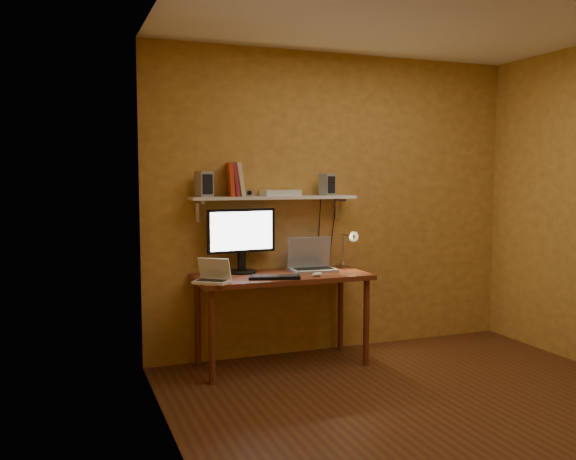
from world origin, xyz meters
name	(u,v)px	position (x,y,z in m)	size (l,w,h in m)	color
room	(443,214)	(0.00, 0.00, 1.30)	(3.44, 3.24, 2.64)	#543115
desk	(282,285)	(-0.63, 1.28, 0.66)	(1.40, 0.60, 0.75)	#612D17
wall_shelf	(274,198)	(-0.63, 1.47, 1.36)	(1.40, 0.25, 0.21)	white
monitor	(242,237)	(-0.91, 1.47, 1.04)	(0.58, 0.27, 0.53)	black
laptop	(311,262)	(-0.32, 1.40, 0.82)	(0.39, 0.29, 0.28)	gray
netbook	(213,276)	(-1.24, 1.11, 0.80)	(0.30, 0.29, 0.18)	white
keyboard	(274,277)	(-0.75, 1.11, 0.76)	(0.40, 0.13, 0.02)	black
mouse	(317,274)	(-0.40, 1.10, 0.77)	(0.09, 0.06, 0.03)	white
desk_lamp	(349,244)	(0.03, 1.41, 0.96)	(0.09, 0.23, 0.38)	silver
speaker_left	(204,184)	(-1.21, 1.47, 1.48)	(0.11, 0.11, 0.20)	gray
speaker_right	(327,185)	(-0.15, 1.46, 1.47)	(0.10, 0.10, 0.18)	gray
books	(235,179)	(-0.95, 1.49, 1.51)	(0.16, 0.19, 0.28)	#C33C1A
shelf_camera	(249,193)	(-0.86, 1.42, 1.40)	(0.10, 0.05, 0.06)	silver
router	(280,193)	(-0.57, 1.48, 1.40)	(0.30, 0.20, 0.05)	white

